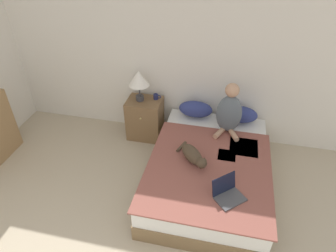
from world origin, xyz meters
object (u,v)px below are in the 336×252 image
object	(u,v)px
pillow_near	(196,109)
table_lamp	(139,79)
person_sitting	(229,112)
laptop_open	(228,194)
coffee_mug	(156,97)
bed	(209,171)
pillow_far	(240,114)
nightstand	(145,119)
cat_tabby	(193,155)

from	to	relation	value
pillow_near	table_lamp	distance (m)	0.94
person_sitting	laptop_open	world-z (taller)	person_sitting
laptop_open	coffee_mug	world-z (taller)	coffee_mug
bed	pillow_far	xyz separation A→B (m)	(0.32, 0.89, 0.35)
pillow_far	nightstand	size ratio (longest dim) A/B	0.77
person_sitting	nightstand	bearing A→B (deg)	169.70
pillow_near	coffee_mug	bearing A→B (deg)	176.64
bed	cat_tabby	size ratio (longest dim) A/B	3.93
nightstand	pillow_far	bearing A→B (deg)	2.07
pillow_near	laptop_open	bearing A→B (deg)	-68.97
pillow_near	cat_tabby	xyz separation A→B (m)	(0.12, -1.00, -0.03)
nightstand	coffee_mug	bearing A→B (deg)	27.98
nightstand	pillow_near	bearing A→B (deg)	3.79
bed	coffee_mug	bearing A→B (deg)	135.30
coffee_mug	bed	bearing A→B (deg)	-44.70
bed	coffee_mug	xyz separation A→B (m)	(-0.94, 0.93, 0.46)
pillow_near	laptop_open	xyz separation A→B (m)	(0.57, -1.48, -0.07)
bed	nightstand	size ratio (longest dim) A/B	3.22
cat_tabby	nightstand	size ratio (longest dim) A/B	0.82
person_sitting	nightstand	world-z (taller)	person_sitting
cat_tabby	coffee_mug	bearing A→B (deg)	175.02
person_sitting	cat_tabby	size ratio (longest dim) A/B	1.38
person_sitting	coffee_mug	bearing A→B (deg)	163.90
person_sitting	bed	bearing A→B (deg)	-104.90
pillow_far	laptop_open	size ratio (longest dim) A/B	1.24
laptop_open	table_lamp	xyz separation A→B (m)	(-1.41, 1.44, 0.49)
bed	pillow_near	xyz separation A→B (m)	(-0.32, 0.89, 0.35)
pillow_near	bed	bearing A→B (deg)	-70.02
pillow_near	table_lamp	bearing A→B (deg)	-176.87
laptop_open	table_lamp	distance (m)	2.07
cat_tabby	laptop_open	xyz separation A→B (m)	(0.45, -0.48, -0.04)
cat_tabby	table_lamp	xyz separation A→B (m)	(-0.96, 0.96, 0.45)
bed	person_sitting	world-z (taller)	person_sitting
nightstand	coffee_mug	world-z (taller)	coffee_mug
bed	table_lamp	world-z (taller)	table_lamp
bed	laptop_open	world-z (taller)	laptop_open
cat_tabby	laptop_open	world-z (taller)	laptop_open
pillow_near	person_sitting	distance (m)	0.60
pillow_near	pillow_far	xyz separation A→B (m)	(0.65, 0.00, 0.00)
table_lamp	coffee_mug	world-z (taller)	table_lamp
laptop_open	person_sitting	bearing A→B (deg)	51.71
pillow_far	bed	bearing A→B (deg)	-109.93
pillow_far	person_sitting	world-z (taller)	person_sitting
pillow_far	pillow_near	bearing A→B (deg)	180.00
cat_tabby	person_sitting	bearing A→B (deg)	113.10
person_sitting	cat_tabby	world-z (taller)	person_sitting
person_sitting	coffee_mug	world-z (taller)	person_sitting
pillow_far	person_sitting	xyz separation A→B (m)	(-0.16, -0.28, 0.20)
laptop_open	nightstand	distance (m)	1.98
person_sitting	pillow_far	bearing A→B (deg)	60.24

